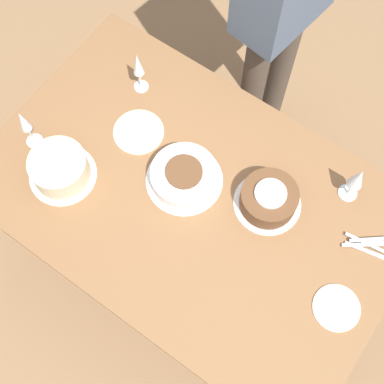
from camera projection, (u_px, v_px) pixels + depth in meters
ground_plane at (192, 255)px, 2.64m from camera, size 12.00×12.00×0.00m
dining_table at (192, 208)px, 2.03m from camera, size 1.53×0.98×0.77m
cake_center_white at (184, 176)px, 1.92m from camera, size 0.28×0.28×0.08m
cake_front_chocolate at (269, 199)px, 1.88m from camera, size 0.24×0.24×0.10m
cake_back_decorated at (60, 169)px, 1.91m from camera, size 0.25×0.25×0.11m
wine_glass_near at (24, 123)px, 1.89m from camera, size 0.06×0.06×0.21m
wine_glass_far at (138, 66)px, 1.98m from camera, size 0.06×0.06×0.20m
wine_glass_extra at (357, 179)px, 1.82m from camera, size 0.07×0.07×0.19m
dessert_plate_left at (336, 308)px, 1.78m from camera, size 0.16×0.16×0.01m
dessert_plate_right at (139, 132)px, 2.03m from camera, size 0.19×0.19×0.01m
fork_pile at (371, 246)px, 1.85m from camera, size 0.19×0.14×0.02m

